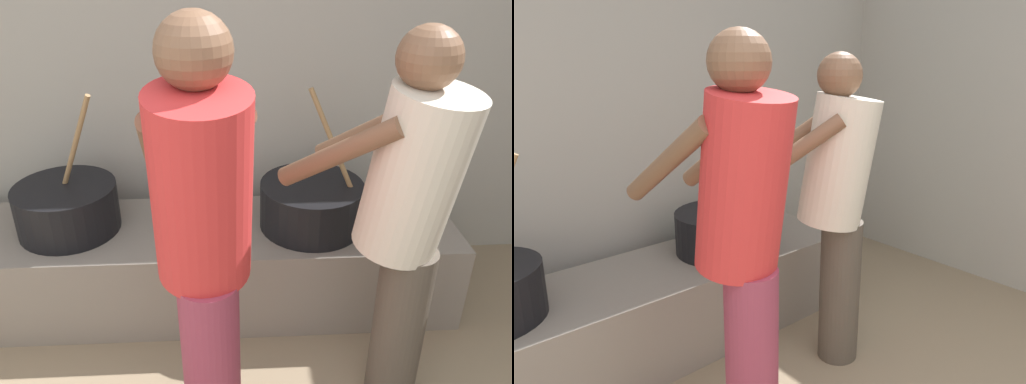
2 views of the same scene
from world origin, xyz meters
The scene contains 6 objects.
block_enclosure_rear centered at (0.00, 2.69, 1.04)m, with size 4.97×0.20×2.08m, color #9E998E.
hearth_ledge centered at (0.01, 2.17, 0.22)m, with size 2.58×0.60×0.45m, color slate.
cooking_pot_main centered at (0.59, 2.16, 0.56)m, with size 0.49×0.49×0.68m.
cooking_pot_secondary centered at (-0.57, 2.19, 0.56)m, with size 0.48×0.48×0.68m.
cook_in_red_shirt centered at (0.12, 1.35, 0.91)m, with size 0.40×0.70×1.59m.
cook_in_cream_shirt centered at (0.82, 1.53, 0.86)m, with size 0.70×0.65×1.51m.
Camera 1 is at (0.21, -0.01, 1.79)m, focal length 36.67 mm.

